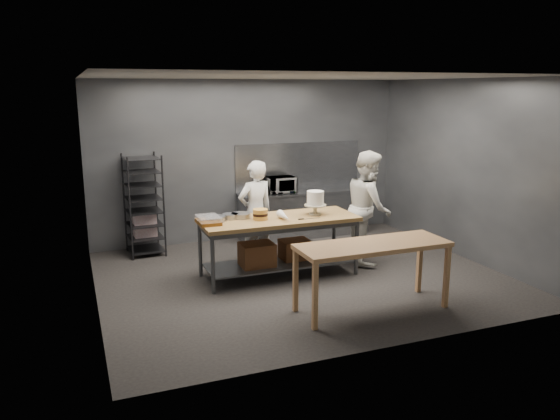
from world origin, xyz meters
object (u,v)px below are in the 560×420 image
Objects in this scene: microwave at (281,185)px; work_table at (277,240)px; speed_rack at (144,206)px; chef_right at (368,207)px; frosted_cake_stand at (315,200)px; near_counter at (373,250)px; layer_cake at (260,214)px; chef_behind at (255,212)px.

work_table is at bearing -112.87° from microwave.
speed_rack is 3.83m from chef_right.
frosted_cake_stand is (-0.20, -1.99, 0.11)m from microwave.
work_table is at bearing 112.16° from near_counter.
layer_cake is (1.46, -1.92, 0.14)m from speed_rack.
layer_cake reaches higher than near_counter.
chef_behind is at bearing 76.69° from layer_cake.
chef_right is at bearing -27.64° from speed_rack.
speed_rack is 1.02× the size of chef_behind.
frosted_cake_stand is at bearing 91.67° from near_counter.
frosted_cake_stand is at bearing -95.71° from microwave.
microwave is at bearing 87.64° from near_counter.
work_table is 1.20× the size of near_counter.
near_counter is 4.32m from speed_rack.
work_table is 1.40× the size of chef_behind.
chef_behind is 0.92× the size of chef_right.
microwave reaches higher than near_counter.
chef_behind reaches higher than microwave.
frosted_cake_stand reaches higher than near_counter.
work_table is at bearing 178.71° from frosted_cake_stand.
chef_behind is at bearing 96.62° from work_table.
frosted_cake_stand is (0.64, -0.01, 0.58)m from work_table.
near_counter is 2.05m from chef_right.
microwave is at bearing 67.13° from work_table.
layer_cake is at bearing -179.70° from frosted_cake_stand.
chef_right is (0.98, 1.80, 0.12)m from near_counter.
speed_rack is 2.57m from microwave.
work_table is 10.74× the size of layer_cake.
layer_cake is at bearing 119.84° from near_counter.
speed_rack is 7.83× the size of layer_cake.
speed_rack reaches higher than work_table.
work_table is 2.20m from microwave.
frosted_cake_stand is at bearing 0.30° from layer_cake.
chef_right is (3.39, -1.78, 0.07)m from speed_rack.
chef_right is at bearing -65.99° from microwave.
chef_behind is at bearing 133.47° from frosted_cake_stand.
near_counter is 5.38× the size of frosted_cake_stand.
chef_behind reaches higher than frosted_cake_stand.
layer_cake is (-1.10, -2.00, -0.05)m from microwave.
frosted_cake_stand is at bearing -1.29° from work_table.
microwave is 1.46× the size of frosted_cake_stand.
microwave is 2.01m from frosted_cake_stand.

